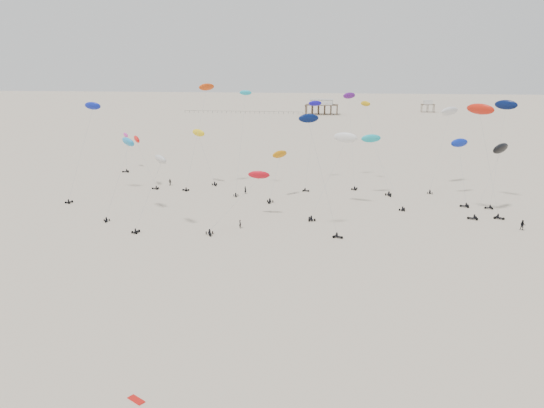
% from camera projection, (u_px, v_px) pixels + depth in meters
% --- Properties ---
extents(ground_plane, '(900.00, 900.00, 0.00)m').
position_uv_depth(ground_plane, '(320.00, 149.00, 198.03)').
color(ground_plane, '#C4B49C').
extents(pavilion_main, '(21.00, 13.00, 9.80)m').
position_uv_depth(pavilion_main, '(322.00, 108.00, 341.92)').
color(pavilion_main, brown).
rests_on(pavilion_main, ground).
extents(pavilion_small, '(9.00, 7.00, 8.00)m').
position_uv_depth(pavilion_small, '(428.00, 107.00, 359.94)').
color(pavilion_small, brown).
rests_on(pavilion_small, ground).
extents(pier_fence, '(80.20, 0.20, 1.50)m').
position_uv_depth(pier_fence, '(243.00, 112.00, 350.84)').
color(pier_fence, black).
rests_on(pier_fence, ground).
extents(rig_0, '(4.11, 9.09, 11.37)m').
position_uv_depth(rig_0, '(277.00, 167.00, 120.24)').
color(rig_0, black).
rests_on(rig_0, ground).
extents(rig_1, '(5.53, 17.20, 25.32)m').
position_uv_depth(rig_1, '(351.00, 120.00, 136.91)').
color(rig_1, black).
rests_on(rig_1, ground).
extents(rig_2, '(5.48, 10.04, 11.59)m').
position_uv_depth(rig_2, '(126.00, 149.00, 155.74)').
color(rig_2, black).
rests_on(rig_2, ground).
extents(rig_3, '(8.77, 17.63, 24.99)m').
position_uv_depth(rig_3, '(378.00, 149.00, 129.29)').
color(rig_3, black).
rests_on(rig_3, ground).
extents(rig_4, '(7.76, 4.60, 14.40)m').
position_uv_depth(rig_4, '(202.00, 144.00, 134.66)').
color(rig_4, black).
rests_on(rig_4, ground).
extents(rig_5, '(10.45, 15.88, 19.12)m').
position_uv_depth(rig_5, '(376.00, 150.00, 120.40)').
color(rig_5, black).
rests_on(rig_5, ground).
extents(rig_6, '(5.41, 11.22, 16.44)m').
position_uv_depth(rig_6, '(125.00, 152.00, 106.84)').
color(rig_6, black).
rests_on(rig_6, ground).
extents(rig_7, '(3.64, 15.30, 23.39)m').
position_uv_depth(rig_7, '(312.00, 127.00, 134.61)').
color(rig_7, black).
rests_on(rig_7, ground).
extents(rig_8, '(9.79, 15.50, 19.21)m').
position_uv_depth(rig_8, '(340.00, 151.00, 110.67)').
color(rig_8, black).
rests_on(rig_8, ground).
extents(rig_9, '(7.38, 9.51, 25.82)m').
position_uv_depth(rig_9, '(203.00, 106.00, 129.22)').
color(rig_9, black).
rests_on(rig_9, ground).
extents(rig_10, '(4.81, 14.19, 15.84)m').
position_uv_depth(rig_10, '(461.00, 155.00, 120.81)').
color(rig_10, black).
rests_on(rig_10, ground).
extents(rig_11, '(8.73, 4.30, 21.64)m').
position_uv_depth(rig_11, '(318.00, 157.00, 92.34)').
color(rig_11, black).
rests_on(rig_11, ground).
extents(rig_12, '(7.75, 4.88, 13.23)m').
position_uv_depth(rig_12, '(140.00, 148.00, 131.11)').
color(rig_12, black).
rests_on(rig_12, ground).
extents(rig_13, '(6.34, 9.47, 22.74)m').
position_uv_depth(rig_13, '(504.00, 120.00, 113.83)').
color(rig_13, black).
rests_on(rig_13, ground).
extents(rig_14, '(9.48, 5.62, 22.92)m').
position_uv_depth(rig_14, '(483.00, 124.00, 102.87)').
color(rig_14, black).
rests_on(rig_14, ground).
extents(rig_15, '(8.34, 13.38, 21.10)m').
position_uv_depth(rig_15, '(447.00, 119.00, 130.30)').
color(rig_15, black).
rests_on(rig_15, ground).
extents(rig_16, '(4.90, 13.57, 22.65)m').
position_uv_depth(rig_16, '(88.00, 124.00, 122.18)').
color(rig_16, black).
rests_on(rig_16, ground).
extents(rig_17, '(9.05, 10.06, 15.40)m').
position_uv_depth(rig_17, '(496.00, 159.00, 107.00)').
color(rig_17, black).
rests_on(rig_17, ground).
extents(rig_18, '(6.83, 6.98, 14.13)m').
position_uv_depth(rig_18, '(156.00, 174.00, 96.53)').
color(rig_18, black).
rests_on(rig_18, ground).
extents(rig_19, '(3.10, 11.44, 24.59)m').
position_uv_depth(rig_19, '(242.00, 132.00, 126.11)').
color(rig_19, black).
rests_on(rig_19, ground).
extents(rig_20, '(9.70, 16.08, 16.86)m').
position_uv_depth(rig_20, '(247.00, 188.00, 103.13)').
color(rig_20, black).
rests_on(rig_20, ground).
extents(spectator_0, '(0.77, 0.83, 1.88)m').
position_uv_depth(spectator_0, '(240.00, 228.00, 99.69)').
color(spectator_0, black).
rests_on(spectator_0, ground).
extents(spectator_1, '(1.25, 0.90, 2.31)m').
position_uv_depth(spectator_1, '(522.00, 230.00, 98.31)').
color(spectator_1, black).
rests_on(spectator_1, ground).
extents(spectator_2, '(1.36, 1.14, 2.03)m').
position_uv_depth(spectator_2, '(170.00, 185.00, 136.03)').
color(spectator_2, black).
rests_on(spectator_2, ground).
extents(spectator_3, '(0.92, 0.88, 2.09)m').
position_uv_depth(spectator_3, '(245.00, 194.00, 126.94)').
color(spectator_3, black).
rests_on(spectator_3, ground).
extents(grounded_kite_b, '(1.91, 1.51, 0.07)m').
position_uv_depth(grounded_kite_b, '(136.00, 400.00, 48.04)').
color(grounded_kite_b, red).
rests_on(grounded_kite_b, ground).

